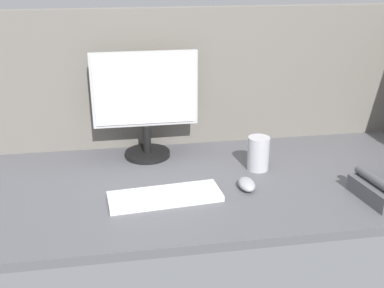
{
  "coord_description": "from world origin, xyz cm",
  "views": [
    {
      "loc": [
        -33.57,
        -146.45,
        74.28
      ],
      "look_at": [
        -9.42,
        0.0,
        14.0
      ],
      "focal_mm": 43.33,
      "sensor_mm": 36.0,
      "label": 1
    }
  ],
  "objects_px": {
    "keyboard": "(165,197)",
    "mouse": "(247,184)",
    "monitor": "(145,100)",
    "mug_steel": "(258,153)"
  },
  "relations": [
    {
      "from": "monitor",
      "to": "mug_steel",
      "type": "relative_size",
      "value": 3.27
    },
    {
      "from": "monitor",
      "to": "mouse",
      "type": "bearing_deg",
      "value": -47.55
    },
    {
      "from": "keyboard",
      "to": "mouse",
      "type": "distance_m",
      "value": 0.29
    },
    {
      "from": "monitor",
      "to": "mouse",
      "type": "distance_m",
      "value": 0.51
    },
    {
      "from": "keyboard",
      "to": "mouse",
      "type": "relative_size",
      "value": 3.85
    },
    {
      "from": "monitor",
      "to": "mug_steel",
      "type": "height_order",
      "value": "monitor"
    },
    {
      "from": "keyboard",
      "to": "mouse",
      "type": "bearing_deg",
      "value": 0.74
    },
    {
      "from": "monitor",
      "to": "keyboard",
      "type": "xyz_separation_m",
      "value": [
        0.03,
        -0.37,
        -0.22
      ]
    },
    {
      "from": "keyboard",
      "to": "mug_steel",
      "type": "height_order",
      "value": "mug_steel"
    },
    {
      "from": "monitor",
      "to": "mouse",
      "type": "height_order",
      "value": "monitor"
    }
  ]
}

